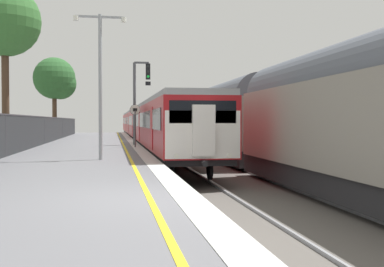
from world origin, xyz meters
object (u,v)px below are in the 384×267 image
(background_tree_centre, at_px, (2,24))
(freight_train_adjacent_track, at_px, (203,119))
(commuter_train_at_platform, at_px, (145,124))
(platform_lamp_mid, at_px, (100,74))
(speed_limit_sign, at_px, (135,120))
(signal_gantry, at_px, (139,93))
(background_tree_left, at_px, (56,80))

(background_tree_centre, bearing_deg, freight_train_adjacent_track, 43.34)
(commuter_train_at_platform, xyz_separation_m, background_tree_centre, (-8.57, -20.97, 5.10))
(platform_lamp_mid, relative_size, background_tree_centre, 0.67)
(freight_train_adjacent_track, xyz_separation_m, speed_limit_sign, (-5.85, -9.67, -0.09))
(commuter_train_at_platform, bearing_deg, freight_train_adjacent_track, -66.25)
(commuter_train_at_platform, height_order, freight_train_adjacent_track, freight_train_adjacent_track)
(speed_limit_sign, bearing_deg, signal_gantry, 82.53)
(commuter_train_at_platform, bearing_deg, background_tree_centre, -112.24)
(background_tree_centre, bearing_deg, platform_lamp_mid, -52.45)
(platform_lamp_mid, distance_m, background_tree_left, 29.39)
(freight_train_adjacent_track, height_order, signal_gantry, signal_gantry)
(signal_gantry, distance_m, background_tree_left, 18.92)
(platform_lamp_mid, height_order, background_tree_left, background_tree_left)
(background_tree_left, bearing_deg, platform_lamp_mid, -80.47)
(signal_gantry, relative_size, background_tree_centre, 0.63)
(speed_limit_sign, height_order, background_tree_centre, background_tree_centre)
(freight_train_adjacent_track, distance_m, platform_lamp_mid, 19.93)
(platform_lamp_mid, relative_size, background_tree_left, 0.73)
(platform_lamp_mid, bearing_deg, signal_gantry, 79.57)
(background_tree_left, bearing_deg, freight_train_adjacent_track, -40.30)
(commuter_train_at_platform, relative_size, signal_gantry, 11.46)
(commuter_train_at_platform, xyz_separation_m, signal_gantry, (-1.48, -16.00, 1.99))
(commuter_train_at_platform, relative_size, background_tree_left, 7.84)
(background_tree_centre, bearing_deg, speed_limit_sign, 18.08)
(freight_train_adjacent_track, height_order, background_tree_left, background_tree_left)
(background_tree_left, xyz_separation_m, background_tree_centre, (-0.13, -22.43, 0.90))
(speed_limit_sign, bearing_deg, platform_lamp_mid, -101.37)
(freight_train_adjacent_track, height_order, speed_limit_sign, freight_train_adjacent_track)
(freight_train_adjacent_track, distance_m, background_tree_centre, 17.92)
(freight_train_adjacent_track, relative_size, speed_limit_sign, 24.95)
(freight_train_adjacent_track, relative_size, background_tree_left, 7.97)
(speed_limit_sign, xyz_separation_m, background_tree_centre, (-6.73, -2.20, 4.80))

